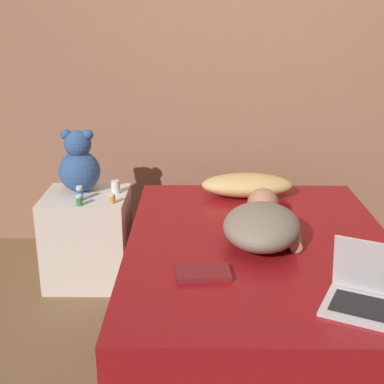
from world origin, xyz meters
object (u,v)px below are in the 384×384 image
teddy_bear (79,165)px  person_lying (262,223)px  bottle_white (116,187)px  bottle_blue (80,194)px  pillow (247,185)px  bottle_green (79,200)px  bottle_amber (112,199)px  book (203,273)px  laptop (371,293)px

teddy_bear → person_lying: bearing=-30.1°
bottle_white → bottle_blue: 0.23m
teddy_bear → bottle_blue: bearing=-79.9°
pillow → person_lying: (0.01, -0.66, 0.02)m
pillow → teddy_bear: size_ratio=1.48×
pillow → bottle_green: (-0.96, -0.32, 0.01)m
bottle_white → bottle_blue: bearing=-144.6°
bottle_amber → bottle_blue: bearing=167.0°
bottle_amber → bottle_blue: bottle_blue is taller
pillow → person_lying: bearing=-88.7°
teddy_bear → book: 1.24m
pillow → bottle_blue: 1.01m
teddy_bear → book: size_ratio=1.54×
book → bottle_green: bearing=133.5°
teddy_bear → bottle_blue: size_ratio=4.38×
pillow → laptop: bearing=-74.3°
bottle_green → bottle_white: 0.27m
person_lying → bottle_blue: (-0.99, 0.42, 0.00)m
bottle_white → pillow: bearing=7.8°
bottle_white → book: 1.07m
bottle_amber → teddy_bear: bearing=135.8°
bottle_green → bottle_white: bearing=51.1°
teddy_bear → bottle_amber: teddy_bear is taller
person_lying → bottle_white: bearing=153.8°
pillow → bottle_amber: pillow is taller
person_lying → bottle_green: size_ratio=10.97×
bottle_green → teddy_bear: bearing=100.0°
bottle_blue → bottle_green: bearing=-80.4°
person_lying → laptop: laptop is taller
bottle_amber → book: bearing=-56.3°
laptop → bottle_blue: (-1.34, 1.05, 0.04)m
person_lying → book: 0.49m
bottle_green → bottle_amber: bearing=11.5°
bottle_blue → pillow: bearing=13.8°
teddy_bear → bottle_white: bearing=-10.9°
pillow → bottle_amber: size_ratio=9.81×
pillow → bottle_green: size_ratio=8.97×
bottle_green → bottle_white: size_ratio=0.80×
bottle_white → bottle_green: bearing=-128.9°
bottle_green → person_lying: bearing=-19.1°
person_lying → bottle_green: person_lying is taller
bottle_blue → bottle_white: bearing=35.4°
person_lying → teddy_bear: teddy_bear is taller
pillow → bottle_white: bearing=-172.2°
bottle_green → bottle_blue: (-0.01, 0.08, 0.01)m
laptop → bottle_blue: 1.70m
bottle_green → bottle_blue: bearing=99.6°
person_lying → bottle_amber: bearing=163.0°
laptop → bottle_amber: size_ratio=7.08×
person_lying → teddy_bear: bearing=158.1°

